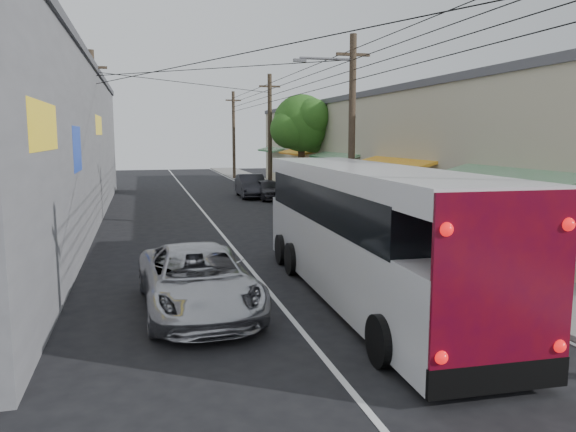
# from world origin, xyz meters

# --- Properties ---
(ground) EXTENTS (120.00, 120.00, 0.00)m
(ground) POSITION_xyz_m (0.00, 0.00, 0.00)
(ground) COLOR black
(ground) RESTS_ON ground
(sidewalk) EXTENTS (3.00, 80.00, 0.12)m
(sidewalk) POSITION_xyz_m (6.50, 20.00, 0.06)
(sidewalk) COLOR slate
(sidewalk) RESTS_ON ground
(building_right) EXTENTS (7.09, 40.00, 6.25)m
(building_right) POSITION_xyz_m (10.99, 22.00, 3.15)
(building_right) COLOR #B4AC8F
(building_right) RESTS_ON ground
(building_left) EXTENTS (7.20, 36.00, 7.25)m
(building_left) POSITION_xyz_m (-8.50, 18.00, 3.65)
(building_left) COLOR gray
(building_left) RESTS_ON ground
(utility_poles) EXTENTS (11.80, 45.28, 8.00)m
(utility_poles) POSITION_xyz_m (3.13, 20.33, 4.13)
(utility_poles) COLOR #473828
(utility_poles) RESTS_ON ground
(street_tree) EXTENTS (4.40, 4.00, 6.60)m
(street_tree) POSITION_xyz_m (6.87, 26.02, 4.67)
(street_tree) COLOR #3F2B19
(street_tree) RESTS_ON ground
(coach_bus) EXTENTS (2.88, 11.44, 3.28)m
(coach_bus) POSITION_xyz_m (2.14, 4.09, 1.70)
(coach_bus) COLOR silver
(coach_bus) RESTS_ON ground
(jeepney) EXTENTS (2.68, 5.41, 1.47)m
(jeepney) POSITION_xyz_m (-1.93, 4.08, 0.74)
(jeepney) COLOR #B8B9C0
(jeepney) RESTS_ON ground
(parked_suv) EXTENTS (2.51, 5.53, 1.57)m
(parked_suv) POSITION_xyz_m (3.80, 13.00, 0.78)
(parked_suv) COLOR #A7A7AF
(parked_suv) RESTS_ON ground
(parked_car_mid) EXTENTS (1.74, 3.89, 1.30)m
(parked_car_mid) POSITION_xyz_m (4.60, 26.00, 0.65)
(parked_car_mid) COLOR #28282D
(parked_car_mid) RESTS_ON ground
(parked_car_far) EXTENTS (1.72, 4.61, 1.50)m
(parked_car_far) POSITION_xyz_m (3.80, 27.51, 0.75)
(parked_car_far) COLOR black
(parked_car_far) RESTS_ON ground
(pedestrian_near) EXTENTS (0.73, 0.56, 1.80)m
(pedestrian_near) POSITION_xyz_m (5.40, 12.46, 1.02)
(pedestrian_near) COLOR #D87288
(pedestrian_near) RESTS_ON sidewalk
(pedestrian_far) EXTENTS (0.77, 0.63, 1.48)m
(pedestrian_far) POSITION_xyz_m (7.60, 13.73, 0.86)
(pedestrian_far) COLOR #8199BC
(pedestrian_far) RESTS_ON sidewalk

